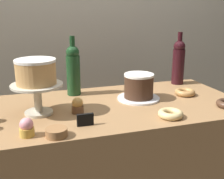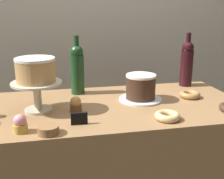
{
  "view_description": "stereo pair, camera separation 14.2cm",
  "coord_description": "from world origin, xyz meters",
  "px_view_note": "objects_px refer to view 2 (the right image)",
  "views": [
    {
      "loc": [
        -0.42,
        -1.3,
        1.42
      ],
      "look_at": [
        0.0,
        0.0,
        1.02
      ],
      "focal_mm": 45.99,
      "sensor_mm": 36.0,
      "label": 1
    },
    {
      "loc": [
        -0.28,
        -1.33,
        1.42
      ],
      "look_at": [
        0.0,
        0.0,
        1.02
      ],
      "focal_mm": 45.99,
      "sensor_mm": 36.0,
      "label": 2
    }
  ],
  "objects_px": {
    "cake_stand_pedestal": "(37,91)",
    "cupcake_caramel": "(76,104)",
    "wine_bottle_green": "(77,68)",
    "donut_maple": "(190,95)",
    "cookie_stack": "(48,130)",
    "price_sign_chalkboard": "(79,119)",
    "chocolate_round_cake": "(141,86)",
    "wine_bottle_dark_red": "(187,63)",
    "cupcake_strawberry": "(20,124)",
    "donut_glazed": "(167,116)",
    "white_layer_cake": "(35,70)"
  },
  "relations": [
    {
      "from": "wine_bottle_dark_red",
      "to": "wine_bottle_green",
      "type": "bearing_deg",
      "value": -177.46
    },
    {
      "from": "wine_bottle_green",
      "to": "donut_glazed",
      "type": "bearing_deg",
      "value": -53.74
    },
    {
      "from": "cake_stand_pedestal",
      "to": "donut_maple",
      "type": "height_order",
      "value": "cake_stand_pedestal"
    },
    {
      "from": "chocolate_round_cake",
      "to": "wine_bottle_dark_red",
      "type": "distance_m",
      "value": 0.43
    },
    {
      "from": "cake_stand_pedestal",
      "to": "chocolate_round_cake",
      "type": "distance_m",
      "value": 0.53
    },
    {
      "from": "cookie_stack",
      "to": "price_sign_chalkboard",
      "type": "height_order",
      "value": "price_sign_chalkboard"
    },
    {
      "from": "chocolate_round_cake",
      "to": "cookie_stack",
      "type": "height_order",
      "value": "chocolate_round_cake"
    },
    {
      "from": "chocolate_round_cake",
      "to": "wine_bottle_dark_red",
      "type": "height_order",
      "value": "wine_bottle_dark_red"
    },
    {
      "from": "donut_glazed",
      "to": "donut_maple",
      "type": "xyz_separation_m",
      "value": [
        0.24,
        0.27,
        0.0
      ]
    },
    {
      "from": "cake_stand_pedestal",
      "to": "price_sign_chalkboard",
      "type": "bearing_deg",
      "value": -49.03
    },
    {
      "from": "price_sign_chalkboard",
      "to": "donut_glazed",
      "type": "bearing_deg",
      "value": -3.7
    },
    {
      "from": "wine_bottle_dark_red",
      "to": "cookie_stack",
      "type": "relative_size",
      "value": 3.87
    },
    {
      "from": "wine_bottle_green",
      "to": "cookie_stack",
      "type": "xyz_separation_m",
      "value": [
        -0.16,
        -0.51,
        -0.13
      ]
    },
    {
      "from": "cake_stand_pedestal",
      "to": "donut_maple",
      "type": "xyz_separation_m",
      "value": [
        0.8,
        0.05,
        -0.08
      ]
    },
    {
      "from": "cake_stand_pedestal",
      "to": "donut_glazed",
      "type": "height_order",
      "value": "cake_stand_pedestal"
    },
    {
      "from": "cake_stand_pedestal",
      "to": "cupcake_strawberry",
      "type": "bearing_deg",
      "value": -104.47
    },
    {
      "from": "cookie_stack",
      "to": "price_sign_chalkboard",
      "type": "relative_size",
      "value": 1.2
    },
    {
      "from": "cake_stand_pedestal",
      "to": "cupcake_strawberry",
      "type": "xyz_separation_m",
      "value": [
        -0.06,
        -0.23,
        -0.06
      ]
    },
    {
      "from": "cake_stand_pedestal",
      "to": "chocolate_round_cake",
      "type": "xyz_separation_m",
      "value": [
        0.52,
        0.06,
        -0.02
      ]
    },
    {
      "from": "white_layer_cake",
      "to": "wine_bottle_green",
      "type": "bearing_deg",
      "value": 49.59
    },
    {
      "from": "white_layer_cake",
      "to": "wine_bottle_green",
      "type": "relative_size",
      "value": 0.56
    },
    {
      "from": "cake_stand_pedestal",
      "to": "price_sign_chalkboard",
      "type": "height_order",
      "value": "cake_stand_pedestal"
    },
    {
      "from": "cookie_stack",
      "to": "price_sign_chalkboard",
      "type": "distance_m",
      "value": 0.14
    },
    {
      "from": "chocolate_round_cake",
      "to": "wine_bottle_dark_red",
      "type": "relative_size",
      "value": 0.48
    },
    {
      "from": "wine_bottle_green",
      "to": "donut_maple",
      "type": "relative_size",
      "value": 2.91
    },
    {
      "from": "cake_stand_pedestal",
      "to": "wine_bottle_dark_red",
      "type": "bearing_deg",
      "value": 17.43
    },
    {
      "from": "cupcake_strawberry",
      "to": "wine_bottle_green",
      "type": "bearing_deg",
      "value": 60.54
    },
    {
      "from": "donut_maple",
      "to": "cookie_stack",
      "type": "relative_size",
      "value": 1.33
    },
    {
      "from": "white_layer_cake",
      "to": "cookie_stack",
      "type": "height_order",
      "value": "white_layer_cake"
    },
    {
      "from": "cupcake_caramel",
      "to": "donut_glazed",
      "type": "height_order",
      "value": "cupcake_caramel"
    },
    {
      "from": "cake_stand_pedestal",
      "to": "wine_bottle_green",
      "type": "relative_size",
      "value": 0.72
    },
    {
      "from": "cookie_stack",
      "to": "wine_bottle_dark_red",
      "type": "bearing_deg",
      "value": 33.14
    },
    {
      "from": "cake_stand_pedestal",
      "to": "cupcake_caramel",
      "type": "bearing_deg",
      "value": -14.48
    },
    {
      "from": "donut_glazed",
      "to": "cake_stand_pedestal",
      "type": "bearing_deg",
      "value": 157.95
    },
    {
      "from": "wine_bottle_dark_red",
      "to": "cookie_stack",
      "type": "distance_m",
      "value": 1.0
    },
    {
      "from": "chocolate_round_cake",
      "to": "cupcake_strawberry",
      "type": "height_order",
      "value": "chocolate_round_cake"
    },
    {
      "from": "wine_bottle_dark_red",
      "to": "cupcake_caramel",
      "type": "bearing_deg",
      "value": -155.59
    },
    {
      "from": "cake_stand_pedestal",
      "to": "donut_glazed",
      "type": "relative_size",
      "value": 2.08
    },
    {
      "from": "wine_bottle_green",
      "to": "donut_maple",
      "type": "xyz_separation_m",
      "value": [
        0.59,
        -0.2,
        -0.13
      ]
    },
    {
      "from": "chocolate_round_cake",
      "to": "price_sign_chalkboard",
      "type": "distance_m",
      "value": 0.44
    },
    {
      "from": "wine_bottle_dark_red",
      "to": "cookie_stack",
      "type": "xyz_separation_m",
      "value": [
        -0.83,
        -0.54,
        -0.13
      ]
    },
    {
      "from": "chocolate_round_cake",
      "to": "donut_maple",
      "type": "distance_m",
      "value": 0.28
    },
    {
      "from": "wine_bottle_dark_red",
      "to": "cupcake_caramel",
      "type": "xyz_separation_m",
      "value": [
        -0.71,
        -0.32,
        -0.11
      ]
    },
    {
      "from": "donut_maple",
      "to": "price_sign_chalkboard",
      "type": "distance_m",
      "value": 0.67
    },
    {
      "from": "price_sign_chalkboard",
      "to": "donut_maple",
      "type": "bearing_deg",
      "value": 21.58
    },
    {
      "from": "donut_glazed",
      "to": "wine_bottle_green",
      "type": "bearing_deg",
      "value": 126.26
    },
    {
      "from": "cupcake_caramel",
      "to": "cookie_stack",
      "type": "height_order",
      "value": "cupcake_caramel"
    },
    {
      "from": "wine_bottle_dark_red",
      "to": "donut_maple",
      "type": "bearing_deg",
      "value": -110.19
    },
    {
      "from": "cupcake_strawberry",
      "to": "price_sign_chalkboard",
      "type": "distance_m",
      "value": 0.24
    },
    {
      "from": "cake_stand_pedestal",
      "to": "cupcake_caramel",
      "type": "relative_size",
      "value": 3.14
    }
  ]
}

